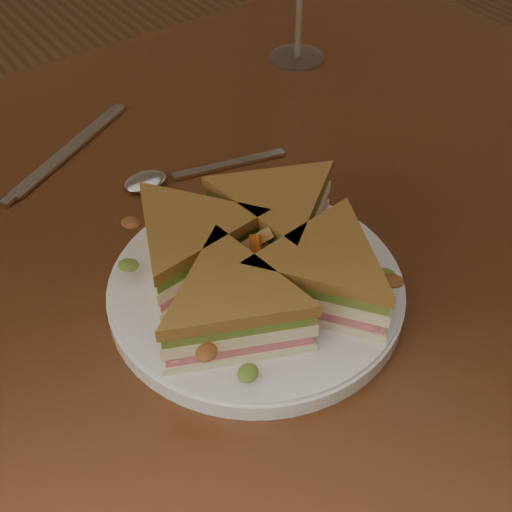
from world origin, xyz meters
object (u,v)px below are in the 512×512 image
at_px(plate, 256,290).
at_px(spoon, 166,178).
at_px(knife, 64,155).
at_px(table, 205,290).
at_px(sandwich_wedges, 256,260).

height_order(plate, spoon, plate).
bearing_deg(knife, table, -99.03).
bearing_deg(sandwich_wedges, plate, 82.87).
xyz_separation_m(plate, spoon, (0.02, 0.20, -0.00)).
xyz_separation_m(plate, knife, (-0.05, 0.30, -0.01)).
bearing_deg(spoon, knife, 138.34).
bearing_deg(table, knife, 109.74).
distance_m(table, plate, 0.16).
distance_m(sandwich_wedges, spoon, 0.20).
height_order(spoon, knife, spoon).
relative_size(spoon, knife, 0.93).
distance_m(table, knife, 0.22).
relative_size(plate, spoon, 1.46).
bearing_deg(spoon, plate, -82.05).
height_order(table, plate, plate).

